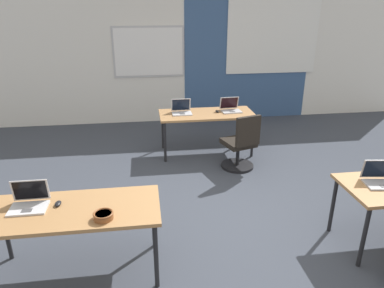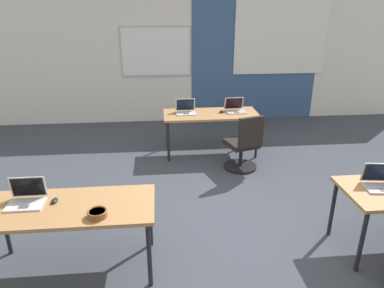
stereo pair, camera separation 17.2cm
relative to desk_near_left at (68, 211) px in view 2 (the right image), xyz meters
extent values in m
plane|color=#383D47|center=(1.75, 0.60, -0.66)|extent=(24.00, 24.00, 0.00)
cube|color=silver|center=(1.75, 4.80, 0.74)|extent=(10.00, 0.20, 2.80)
cube|color=#385684|center=(2.98, 4.69, 0.74)|extent=(2.76, 0.01, 2.80)
cube|color=#B7B7BC|center=(0.85, 4.69, 0.85)|extent=(1.48, 0.02, 1.04)
cube|color=white|center=(0.85, 4.68, 0.85)|extent=(1.40, 0.02, 0.96)
cube|color=white|center=(3.51, 4.67, 1.17)|extent=(2.00, 0.02, 1.64)
cube|color=#A37547|center=(0.00, 0.00, 0.04)|extent=(1.60, 0.70, 0.04)
cylinder|color=black|center=(0.74, -0.30, -0.32)|extent=(0.04, 0.04, 0.68)
cylinder|color=black|center=(-0.74, 0.30, -0.32)|extent=(0.04, 0.04, 0.68)
cylinder|color=black|center=(0.74, 0.30, -0.32)|extent=(0.04, 0.04, 0.68)
cylinder|color=black|center=(2.76, -0.30, -0.32)|extent=(0.04, 0.04, 0.68)
cylinder|color=black|center=(2.76, 0.30, -0.32)|extent=(0.04, 0.04, 0.68)
cube|color=#A37547|center=(1.75, 2.80, 0.04)|extent=(1.60, 0.70, 0.04)
cylinder|color=black|center=(1.01, 2.50, -0.32)|extent=(0.04, 0.04, 0.68)
cylinder|color=black|center=(2.49, 2.50, -0.32)|extent=(0.04, 0.04, 0.68)
cylinder|color=black|center=(1.01, 3.10, -0.32)|extent=(0.04, 0.04, 0.68)
cylinder|color=black|center=(2.49, 3.10, -0.32)|extent=(0.04, 0.04, 0.68)
cube|color=silver|center=(1.33, 2.80, 0.07)|extent=(0.33, 0.23, 0.02)
cube|color=#4C4C4F|center=(1.33, 2.75, 0.08)|extent=(0.09, 0.06, 0.00)
cube|color=silver|center=(1.32, 2.93, 0.19)|extent=(0.33, 0.05, 0.22)
cube|color=black|center=(1.32, 2.93, 0.19)|extent=(0.30, 0.04, 0.19)
cube|color=#B7B7BC|center=(2.18, 2.81, 0.07)|extent=(0.34, 0.25, 0.02)
cube|color=#4C4C4F|center=(2.19, 2.75, 0.08)|extent=(0.09, 0.07, 0.00)
cube|color=#B7B7BC|center=(2.17, 2.95, 0.18)|extent=(0.33, 0.09, 0.21)
cube|color=black|center=(2.17, 2.94, 0.19)|extent=(0.30, 0.07, 0.19)
ellipsoid|color=black|center=(1.94, 2.82, 0.08)|extent=(0.07, 0.11, 0.03)
cylinder|color=black|center=(2.14, 2.13, -0.64)|extent=(0.52, 0.52, 0.04)
cylinder|color=black|center=(2.14, 2.13, -0.45)|extent=(0.06, 0.06, 0.34)
cube|color=black|center=(2.14, 2.13, -0.24)|extent=(0.55, 0.55, 0.08)
cube|color=black|center=(2.22, 1.89, 0.03)|extent=(0.40, 0.18, 0.46)
sphere|color=black|center=(2.07, 2.35, -0.64)|extent=(0.04, 0.04, 0.04)
sphere|color=black|center=(2.38, 2.13, -0.64)|extent=(0.04, 0.04, 0.04)
sphere|color=black|center=(1.95, 1.99, -0.64)|extent=(0.04, 0.04, 0.04)
cube|color=#9E9EA3|center=(3.08, 0.02, 0.07)|extent=(0.36, 0.27, 0.02)
cube|color=#9E9EA3|center=(3.10, 0.15, 0.19)|extent=(0.33, 0.09, 0.22)
cube|color=black|center=(3.10, 0.15, 0.19)|extent=(0.30, 0.08, 0.19)
cube|color=silver|center=(-0.39, 0.04, 0.07)|extent=(0.33, 0.23, 0.02)
cube|color=#4C4C4F|center=(-0.39, -0.01, 0.08)|extent=(0.09, 0.06, 0.00)
cube|color=silver|center=(-0.39, 0.17, 0.19)|extent=(0.33, 0.04, 0.22)
cube|color=black|center=(-0.39, 0.17, 0.19)|extent=(0.30, 0.03, 0.19)
ellipsoid|color=black|center=(-0.14, 0.08, 0.08)|extent=(0.07, 0.10, 0.03)
cylinder|color=brown|center=(0.30, -0.21, 0.09)|extent=(0.17, 0.17, 0.05)
torus|color=brown|center=(0.30, -0.21, 0.11)|extent=(0.18, 0.18, 0.02)
cylinder|color=#B26628|center=(0.30, -0.21, 0.11)|extent=(0.14, 0.14, 0.01)
camera|label=1|loc=(0.70, -2.92, 1.81)|focal=33.27mm
camera|label=2|loc=(0.87, -2.94, 1.81)|focal=33.27mm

